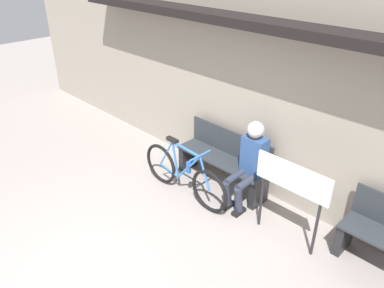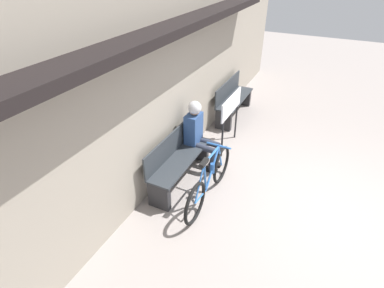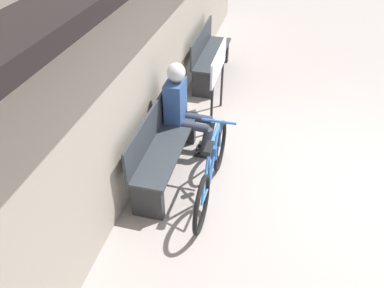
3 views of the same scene
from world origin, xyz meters
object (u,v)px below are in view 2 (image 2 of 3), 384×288
object	(u,v)px
park_bench_near	(178,160)
person_seated	(199,130)
bicycle	(209,181)
signboard	(231,109)
park_bench_far	(233,100)

from	to	relation	value
park_bench_near	person_seated	bearing A→B (deg)	-11.12
bicycle	signboard	distance (m)	1.68
bicycle	person_seated	world-z (taller)	person_seated
park_bench_near	bicycle	world-z (taller)	bicycle
park_bench_near	park_bench_far	xyz separation A→B (m)	(2.71, -0.00, -0.00)
bicycle	person_seated	bearing A→B (deg)	35.72
park_bench_far	bicycle	bearing A→B (deg)	-167.29
signboard	park_bench_near	bearing A→B (deg)	163.80
park_bench_far	signboard	xyz separation A→B (m)	(-1.32, -0.40, 0.44)
bicycle	park_bench_far	xyz separation A→B (m)	(2.91, 0.66, 0.05)
signboard	person_seated	bearing A→B (deg)	160.51
park_bench_near	signboard	xyz separation A→B (m)	(1.38, -0.40, 0.44)
park_bench_near	bicycle	distance (m)	0.69
park_bench_near	signboard	size ratio (longest dim) A/B	1.38
park_bench_near	person_seated	world-z (taller)	person_seated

